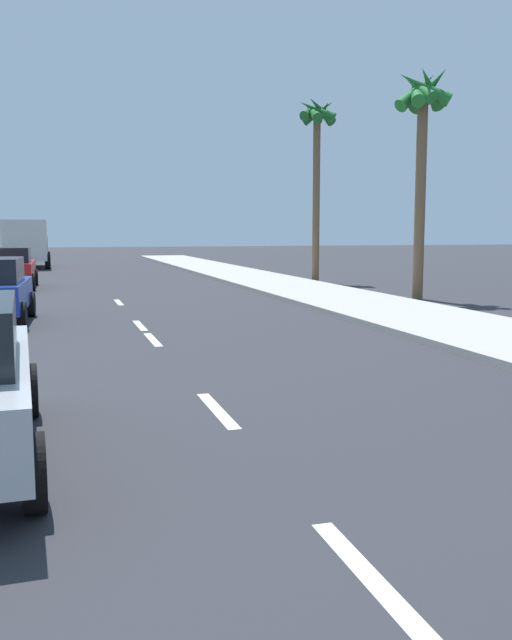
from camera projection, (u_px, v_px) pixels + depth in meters
The scene contains 11 objects.
ground_plane at pixel (138, 324), 16.83m from camera, with size 160.00×160.00×0.00m, color #2D2D33.
sidewalk_strip at pixel (364, 304), 20.58m from camera, with size 3.60×80.00×0.14m, color #B2ADA3.
lane_stripe_2 at pixel (373, 580), 4.48m from camera, with size 0.16×1.80×0.01m, color white.
lane_stripe_3 at pixel (217, 410), 8.72m from camera, with size 0.16×1.80×0.01m, color white.
lane_stripe_4 at pixel (153, 340), 14.35m from camera, with size 0.16×1.80×0.01m, color white.
lane_stripe_5 at pixel (140, 325), 16.48m from camera, with size 0.16×1.80×0.01m, color white.
lane_stripe_6 at pixel (119, 302), 21.78m from camera, with size 0.16×1.80×0.01m, color white.
parked_car_red at pixel (9, 266), 26.96m from camera, with size 2.01×4.25×1.57m.
delivery_truck at pixel (26, 242), 41.64m from camera, with size 2.70×6.25×2.80m.
palm_tree_far at pixel (422, 116), 22.13m from camera, with size 1.83×1.83×7.36m.
palm_tree_distant at pixel (317, 135), 29.75m from camera, with size 1.78×1.89×7.83m.
Camera 1 is at (-1.88, 3.19, 2.21)m, focal length 39.65 mm.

